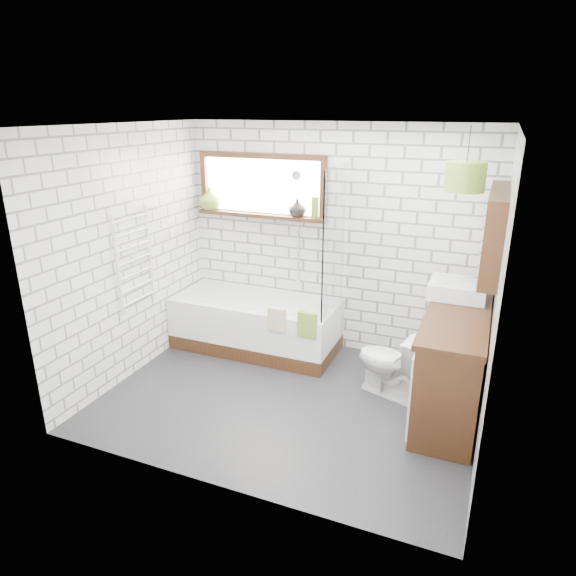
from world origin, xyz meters
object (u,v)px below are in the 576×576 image
at_px(vanity, 454,360).
at_px(basin, 458,289).
at_px(toilet, 390,362).
at_px(bathtub, 256,323).
at_px(pendant, 465,177).

height_order(vanity, basin, basin).
bearing_deg(vanity, toilet, 179.04).
height_order(bathtub, vanity, vanity).
relative_size(vanity, basin, 3.28).
bearing_deg(pendant, toilet, -172.73).
height_order(vanity, toilet, vanity).
bearing_deg(bathtub, pendant, -9.84).
bearing_deg(bathtub, vanity, -11.25).
xyz_separation_m(bathtub, basin, (2.14, -0.07, 0.73)).
bearing_deg(pendant, basin, 85.08).
xyz_separation_m(basin, toilet, (-0.51, -0.36, -0.69)).
bearing_deg(pendant, vanity, -39.62).
distance_m(bathtub, toilet, 1.69).
relative_size(bathtub, vanity, 1.11).
relative_size(basin, pendant, 1.57).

